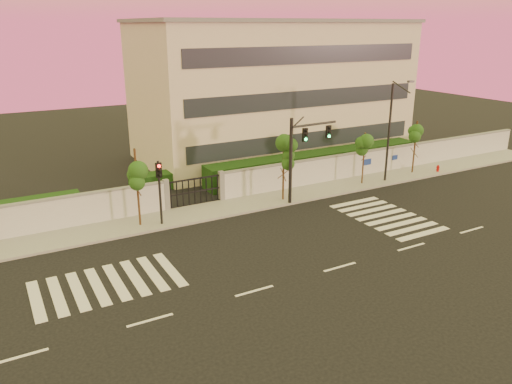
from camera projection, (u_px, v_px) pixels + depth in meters
ground at (340, 267)px, 25.51m from camera, size 120.00×120.00×0.00m
sidewalk at (244, 204)px, 34.19m from camera, size 60.00×3.00×0.15m
perimeter_wall at (236, 185)px, 35.16m from camera, size 60.00×0.36×2.20m
hedge_row at (232, 176)px, 38.00m from camera, size 41.00×4.25×1.80m
institutional_building at (272, 89)px, 45.91m from camera, size 24.40×12.40×12.25m
road_markings at (275, 246)px, 27.89m from camera, size 57.00×7.62×0.02m
street_tree_c at (136, 170)px, 29.44m from camera, size 1.60×1.27×4.93m
street_tree_d at (284, 156)px, 33.99m from camera, size 1.64×1.30×4.47m
street_tree_e at (364, 147)px, 37.67m from camera, size 1.42×1.13×4.12m
street_tree_f at (416, 135)px, 40.43m from camera, size 1.60×1.28×4.46m
traffic_signal_main at (300, 150)px, 33.51m from camera, size 3.79×0.45×6.00m
traffic_signal_secondary at (160, 185)px, 29.89m from camera, size 0.32×0.33×4.13m
streetlight_east at (391, 128)px, 37.79m from camera, size 0.48×1.93×8.03m
fire_hydrant at (438, 169)px, 41.55m from camera, size 0.27×0.26×0.71m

